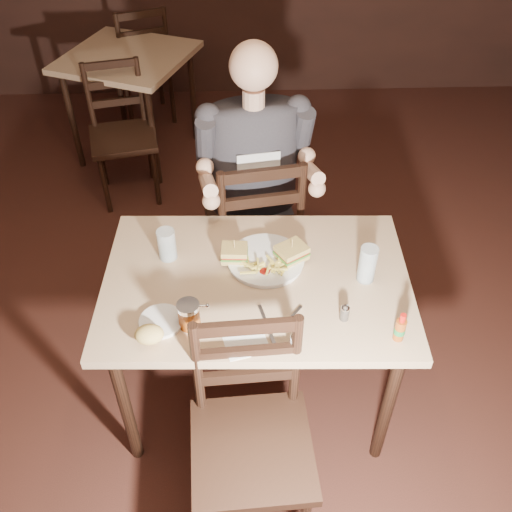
{
  "coord_description": "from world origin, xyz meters",
  "views": [
    {
      "loc": [
        0.16,
        -1.34,
        2.37
      ],
      "look_at": [
        0.22,
        0.33,
        0.85
      ],
      "focal_mm": 40.0,
      "sensor_mm": 36.0,
      "label": 1
    }
  ],
  "objects_px": {
    "diner": "(255,149)",
    "syrup_dispenser": "(189,315)",
    "main_table": "(256,293)",
    "dinner_plate": "(266,261)",
    "glass_left": "(167,244)",
    "hot_sauce": "(401,327)",
    "bg_table": "(128,67)",
    "side_plate": "(161,322)",
    "glass_right": "(367,264)",
    "bg_chair_near": "(123,138)",
    "chair_near": "(252,449)",
    "chair_far": "(254,227)",
    "bg_chair_far": "(141,63)"
  },
  "relations": [
    {
      "from": "chair_near",
      "to": "glass_right",
      "type": "xyz_separation_m",
      "value": [
        0.47,
        0.56,
        0.38
      ]
    },
    {
      "from": "bg_chair_near",
      "to": "side_plate",
      "type": "distance_m",
      "value": 1.97
    },
    {
      "from": "glass_left",
      "to": "bg_chair_near",
      "type": "bearing_deg",
      "value": 106.46
    },
    {
      "from": "bg_table",
      "to": "hot_sauce",
      "type": "height_order",
      "value": "hot_sauce"
    },
    {
      "from": "dinner_plate",
      "to": "hot_sauce",
      "type": "height_order",
      "value": "hot_sauce"
    },
    {
      "from": "bg_chair_near",
      "to": "chair_far",
      "type": "bearing_deg",
      "value": -63.73
    },
    {
      "from": "chair_near",
      "to": "glass_left",
      "type": "height_order",
      "value": "chair_near"
    },
    {
      "from": "main_table",
      "to": "syrup_dispenser",
      "type": "height_order",
      "value": "syrup_dispenser"
    },
    {
      "from": "hot_sauce",
      "to": "glass_right",
      "type": "bearing_deg",
      "value": 101.72
    },
    {
      "from": "bg_table",
      "to": "diner",
      "type": "bearing_deg",
      "value": -62.66
    },
    {
      "from": "glass_right",
      "to": "diner",
      "type": "bearing_deg",
      "value": 123.5
    },
    {
      "from": "glass_left",
      "to": "dinner_plate",
      "type": "bearing_deg",
      "value": -6.98
    },
    {
      "from": "bg_table",
      "to": "glass_left",
      "type": "distance_m",
      "value": 2.13
    },
    {
      "from": "chair_near",
      "to": "bg_chair_far",
      "type": "xyz_separation_m",
      "value": [
        -0.77,
        3.34,
        -0.0
      ]
    },
    {
      "from": "bg_chair_far",
      "to": "syrup_dispenser",
      "type": "relative_size",
      "value": 8.62
    },
    {
      "from": "glass_right",
      "to": "side_plate",
      "type": "relative_size",
      "value": 1.0
    },
    {
      "from": "bg_chair_near",
      "to": "dinner_plate",
      "type": "height_order",
      "value": "bg_chair_near"
    },
    {
      "from": "main_table",
      "to": "glass_right",
      "type": "distance_m",
      "value": 0.46
    },
    {
      "from": "glass_left",
      "to": "hot_sauce",
      "type": "distance_m",
      "value": 0.98
    },
    {
      "from": "chair_far",
      "to": "syrup_dispenser",
      "type": "height_order",
      "value": "chair_far"
    },
    {
      "from": "chair_far",
      "to": "hot_sauce",
      "type": "relative_size",
      "value": 7.87
    },
    {
      "from": "main_table",
      "to": "dinner_plate",
      "type": "height_order",
      "value": "dinner_plate"
    },
    {
      "from": "main_table",
      "to": "diner",
      "type": "distance_m",
      "value": 0.68
    },
    {
      "from": "chair_near",
      "to": "glass_right",
      "type": "height_order",
      "value": "chair_near"
    },
    {
      "from": "main_table",
      "to": "syrup_dispenser",
      "type": "relative_size",
      "value": 11.51
    },
    {
      "from": "diner",
      "to": "syrup_dispenser",
      "type": "relative_size",
      "value": 8.81
    },
    {
      "from": "bg_chair_far",
      "to": "glass_left",
      "type": "relative_size",
      "value": 6.81
    },
    {
      "from": "chair_near",
      "to": "side_plate",
      "type": "bearing_deg",
      "value": 129.03
    },
    {
      "from": "bg_chair_far",
      "to": "chair_near",
      "type": "bearing_deg",
      "value": 82.09
    },
    {
      "from": "bg_chair_near",
      "to": "hot_sauce",
      "type": "height_order",
      "value": "hot_sauce"
    },
    {
      "from": "hot_sauce",
      "to": "side_plate",
      "type": "xyz_separation_m",
      "value": [
        -0.86,
        0.1,
        -0.06
      ]
    },
    {
      "from": "syrup_dispenser",
      "to": "chair_far",
      "type": "bearing_deg",
      "value": 75.54
    },
    {
      "from": "dinner_plate",
      "to": "syrup_dispenser",
      "type": "relative_size",
      "value": 2.83
    },
    {
      "from": "bg_chair_far",
      "to": "side_plate",
      "type": "height_order",
      "value": "bg_chair_far"
    },
    {
      "from": "bg_table",
      "to": "bg_chair_far",
      "type": "xyz_separation_m",
      "value": [
        -0.0,
        0.55,
        -0.21
      ]
    },
    {
      "from": "bg_table",
      "to": "side_plate",
      "type": "distance_m",
      "value": 2.48
    },
    {
      "from": "main_table",
      "to": "bg_chair_near",
      "type": "distance_m",
      "value": 1.87
    },
    {
      "from": "chair_far",
      "to": "dinner_plate",
      "type": "relative_size",
      "value": 3.22
    },
    {
      "from": "chair_far",
      "to": "dinner_plate",
      "type": "height_order",
      "value": "chair_far"
    },
    {
      "from": "bg_chair_far",
      "to": "hot_sauce",
      "type": "height_order",
      "value": "bg_chair_far"
    },
    {
      "from": "main_table",
      "to": "chair_near",
      "type": "distance_m",
      "value": 0.61
    },
    {
      "from": "main_table",
      "to": "glass_left",
      "type": "relative_size",
      "value": 9.09
    },
    {
      "from": "diner",
      "to": "bg_chair_far",
      "type": "bearing_deg",
      "value": 101.94
    },
    {
      "from": "bg_chair_near",
      "to": "syrup_dispenser",
      "type": "height_order",
      "value": "bg_chair_near"
    },
    {
      "from": "main_table",
      "to": "chair_far",
      "type": "relative_size",
      "value": 1.26
    },
    {
      "from": "bg_table",
      "to": "glass_left",
      "type": "xyz_separation_m",
      "value": [
        0.45,
        -2.07,
        0.16
      ]
    },
    {
      "from": "bg_table",
      "to": "bg_chair_near",
      "type": "height_order",
      "value": "bg_chair_near"
    },
    {
      "from": "chair_near",
      "to": "glass_left",
      "type": "xyz_separation_m",
      "value": [
        -0.32,
        0.72,
        0.37
      ]
    },
    {
      "from": "diner",
      "to": "syrup_dispenser",
      "type": "height_order",
      "value": "diner"
    },
    {
      "from": "bg_table",
      "to": "side_plate",
      "type": "bearing_deg",
      "value": -79.49
    }
  ]
}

